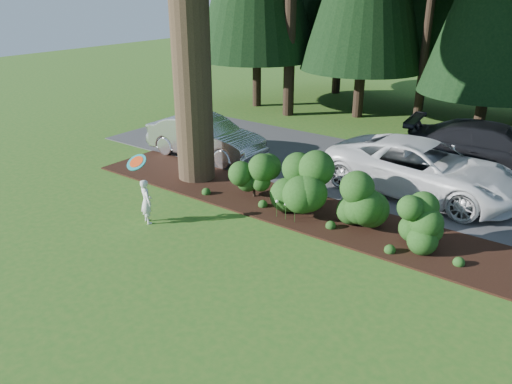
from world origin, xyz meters
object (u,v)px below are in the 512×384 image
Objects in this scene: child at (146,201)px; frisbee at (136,162)px; car_dark_suv at (494,150)px; car_white_suv at (423,169)px; car_silver_wagon at (206,137)px.

child is 1.16m from frisbee.
car_dark_suv is 11.86m from child.
car_white_suv is 10.54× the size of frisbee.
car_white_suv is 3.52m from car_dark_suv.
car_dark_suv is 4.67× the size of child.
child is (2.49, -5.22, -0.17)m from car_silver_wagon.
car_silver_wagon is 3.71× the size of child.
frisbee is at bearing -158.69° from car_silver_wagon.
car_dark_suv is (1.32, 3.26, 0.03)m from car_white_suv.
car_white_suv reaches higher than car_silver_wagon.
child is (-5.40, -6.51, -0.23)m from car_white_suv.
car_dark_suv reaches higher than car_white_suv.
car_silver_wagon is 0.79× the size of car_dark_suv.
car_dark_suv reaches higher than car_silver_wagon.
child is at bearing 144.07° from car_white_suv.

